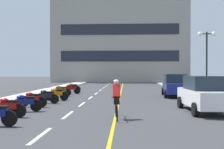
% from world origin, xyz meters
% --- Properties ---
extents(ground_plane, '(140.00, 140.00, 0.00)m').
position_xyz_m(ground_plane, '(0.00, 21.00, 0.00)').
color(ground_plane, '#38383A').
extents(curb_left, '(2.40, 72.00, 0.12)m').
position_xyz_m(curb_left, '(-7.20, 24.00, 0.06)').
color(curb_left, '#B7B2A8').
rests_on(curb_left, ground).
extents(curb_right, '(2.40, 72.00, 0.12)m').
position_xyz_m(curb_right, '(7.20, 24.00, 0.06)').
color(curb_right, '#B7B2A8').
rests_on(curb_right, ground).
extents(lane_dash_1, '(0.14, 2.20, 0.01)m').
position_xyz_m(lane_dash_1, '(-2.00, 6.00, 0.00)').
color(lane_dash_1, silver).
rests_on(lane_dash_1, ground).
extents(lane_dash_2, '(0.14, 2.20, 0.01)m').
position_xyz_m(lane_dash_2, '(-2.00, 10.00, 0.00)').
color(lane_dash_2, silver).
rests_on(lane_dash_2, ground).
extents(lane_dash_3, '(0.14, 2.20, 0.01)m').
position_xyz_m(lane_dash_3, '(-2.00, 14.00, 0.00)').
color(lane_dash_3, silver).
rests_on(lane_dash_3, ground).
extents(lane_dash_4, '(0.14, 2.20, 0.01)m').
position_xyz_m(lane_dash_4, '(-2.00, 18.00, 0.00)').
color(lane_dash_4, silver).
rests_on(lane_dash_4, ground).
extents(lane_dash_5, '(0.14, 2.20, 0.01)m').
position_xyz_m(lane_dash_5, '(-2.00, 22.00, 0.00)').
color(lane_dash_5, silver).
rests_on(lane_dash_5, ground).
extents(lane_dash_6, '(0.14, 2.20, 0.01)m').
position_xyz_m(lane_dash_6, '(-2.00, 26.00, 0.00)').
color(lane_dash_6, silver).
rests_on(lane_dash_6, ground).
extents(lane_dash_7, '(0.14, 2.20, 0.01)m').
position_xyz_m(lane_dash_7, '(-2.00, 30.00, 0.00)').
color(lane_dash_7, silver).
rests_on(lane_dash_7, ground).
extents(lane_dash_8, '(0.14, 2.20, 0.01)m').
position_xyz_m(lane_dash_8, '(-2.00, 34.00, 0.00)').
color(lane_dash_8, silver).
rests_on(lane_dash_8, ground).
extents(lane_dash_9, '(0.14, 2.20, 0.01)m').
position_xyz_m(lane_dash_9, '(-2.00, 38.00, 0.00)').
color(lane_dash_9, silver).
rests_on(lane_dash_9, ground).
extents(lane_dash_10, '(0.14, 2.20, 0.01)m').
position_xyz_m(lane_dash_10, '(-2.00, 42.00, 0.00)').
color(lane_dash_10, silver).
rests_on(lane_dash_10, ground).
extents(lane_dash_11, '(0.14, 2.20, 0.01)m').
position_xyz_m(lane_dash_11, '(-2.00, 46.00, 0.00)').
color(lane_dash_11, silver).
rests_on(lane_dash_11, ground).
extents(centre_line_yellow, '(0.12, 66.00, 0.01)m').
position_xyz_m(centre_line_yellow, '(0.25, 24.00, 0.00)').
color(centre_line_yellow, gold).
rests_on(centre_line_yellow, ground).
extents(office_building, '(25.11, 6.71, 15.90)m').
position_xyz_m(office_building, '(-0.42, 48.30, 7.95)').
color(office_building, '#9E998E').
rests_on(office_building, ground).
extents(street_lamp_mid, '(1.46, 0.36, 5.15)m').
position_xyz_m(street_lamp_mid, '(7.30, 19.60, 3.89)').
color(street_lamp_mid, black).
rests_on(street_lamp_mid, curb_right).
extents(parked_car_near, '(2.04, 4.26, 1.82)m').
position_xyz_m(parked_car_near, '(4.65, 11.25, 0.92)').
color(parked_car_near, black).
rests_on(parked_car_near, ground).
extents(parked_car_mid, '(2.15, 4.31, 1.82)m').
position_xyz_m(parked_car_mid, '(4.70, 19.34, 0.92)').
color(parked_car_mid, black).
rests_on(parked_car_mid, ground).
extents(motorcycle_3, '(1.70, 0.60, 0.92)m').
position_xyz_m(motorcycle_3, '(-4.54, 9.26, 0.47)').
color(motorcycle_3, black).
rests_on(motorcycle_3, ground).
extents(motorcycle_4, '(1.68, 0.67, 0.92)m').
position_xyz_m(motorcycle_4, '(-4.39, 10.84, 0.47)').
color(motorcycle_4, black).
rests_on(motorcycle_4, ground).
extents(motorcycle_5, '(1.70, 0.60, 0.92)m').
position_xyz_m(motorcycle_5, '(-4.60, 12.50, 0.47)').
color(motorcycle_5, black).
rests_on(motorcycle_5, ground).
extents(motorcycle_6, '(1.69, 0.63, 0.92)m').
position_xyz_m(motorcycle_6, '(-4.34, 14.30, 0.47)').
color(motorcycle_6, black).
rests_on(motorcycle_6, ground).
extents(motorcycle_7, '(1.70, 0.60, 0.92)m').
position_xyz_m(motorcycle_7, '(-4.12, 15.91, 0.47)').
color(motorcycle_7, black).
rests_on(motorcycle_7, ground).
extents(motorcycle_8, '(1.70, 0.60, 0.92)m').
position_xyz_m(motorcycle_8, '(-4.62, 19.16, 0.47)').
color(motorcycle_8, black).
rests_on(motorcycle_8, ground).
extents(motorcycle_9, '(1.70, 0.60, 0.92)m').
position_xyz_m(motorcycle_9, '(-4.23, 21.31, 0.47)').
color(motorcycle_9, black).
rests_on(motorcycle_9, ground).
extents(motorcycle_10, '(1.65, 0.77, 0.92)m').
position_xyz_m(motorcycle_10, '(-4.52, 23.54, 0.47)').
color(motorcycle_10, black).
rests_on(motorcycle_10, ground).
extents(cyclist_rider, '(0.42, 1.77, 1.71)m').
position_xyz_m(cyclist_rider, '(0.31, 9.09, 0.89)').
color(cyclist_rider, black).
rests_on(cyclist_rider, ground).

